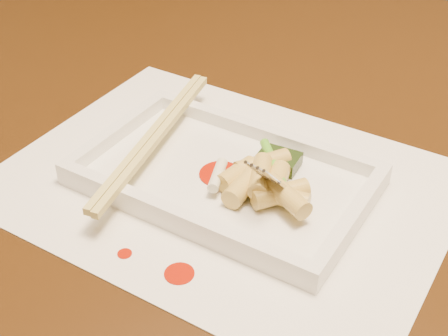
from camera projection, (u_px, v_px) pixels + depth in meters
The scene contains 24 objects.
table at pixel (299, 216), 0.69m from camera, with size 1.40×0.90×0.75m.
placemat at pixel (224, 184), 0.57m from camera, with size 0.40×0.30×0.00m, color white.
sauce_splatter_a at pixel (179, 274), 0.48m from camera, with size 0.02×0.02×0.00m, color #A61604.
sauce_splatter_b at pixel (125, 254), 0.50m from camera, with size 0.01×0.01×0.00m, color #A61604.
plate_base at pixel (224, 180), 0.57m from camera, with size 0.26×0.16×0.01m, color white.
plate_rim_far at pixel (263, 132), 0.62m from camera, with size 0.26×0.01×0.01m, color white.
plate_rim_near at pixel (177, 216), 0.51m from camera, with size 0.26×0.01×0.01m, color white.
plate_rim_left at pixel (118, 131), 0.62m from camera, with size 0.01×0.14×0.01m, color white.
plate_rim_right at pixel (352, 218), 0.51m from camera, with size 0.01×0.14×0.01m, color white.
veg_piece at pixel (279, 160), 0.58m from camera, with size 0.04×0.03×0.01m, color black.
scallion_white at pixel (218, 175), 0.55m from camera, with size 0.01×0.01×0.04m, color #EAEACC.
scallion_green at pixel (276, 169), 0.56m from camera, with size 0.01×0.01×0.09m, color #449E19.
chopstick_a at pixel (151, 135), 0.59m from camera, with size 0.01×0.24×0.01m, color #D3C369.
chopstick_b at pixel (158, 137), 0.59m from camera, with size 0.01×0.24×0.01m, color #D3C369.
fork at pixel (309, 121), 0.51m from camera, with size 0.09×0.10×0.14m, color silver, non-canonical shape.
sauce_blob_0 at pixel (221, 174), 0.57m from camera, with size 0.04×0.04×0.00m, color #A61604.
rice_cake_0 at pixel (276, 181), 0.55m from camera, with size 0.02×0.02×0.04m, color #D2C062.
rice_cake_1 at pixel (262, 164), 0.57m from camera, with size 0.02×0.02×0.05m, color #D2C062.
rice_cake_2 at pixel (260, 176), 0.54m from camera, with size 0.02×0.02×0.05m, color #D2C062.
rice_cake_3 at pixel (237, 174), 0.56m from camera, with size 0.02×0.02×0.04m, color #D2C062.
rice_cake_4 at pixel (280, 194), 0.53m from camera, with size 0.02×0.02×0.05m, color #D2C062.
rice_cake_5 at pixel (287, 196), 0.52m from camera, with size 0.02×0.02×0.05m, color #D2C062.
rice_cake_6 at pixel (280, 196), 0.53m from camera, with size 0.02×0.02×0.05m, color #D2C062.
rice_cake_7 at pixel (242, 187), 0.54m from camera, with size 0.02×0.02×0.04m, color #D2C062.
Camera 1 is at (0.20, -0.49, 1.11)m, focal length 50.00 mm.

